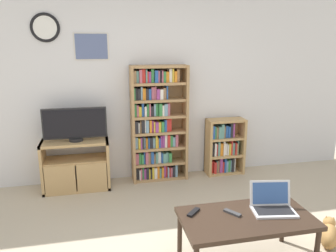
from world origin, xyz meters
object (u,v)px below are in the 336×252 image
(tv_stand, at_px, (76,165))
(remote_near_laptop, at_px, (232,213))
(cat, at_px, (329,234))
(bookshelf_short, at_px, (223,147))
(coffee_table, at_px, (246,221))
(laptop, at_px, (272,204))
(remote_far_from_laptop, at_px, (194,212))
(bookshelf_tall, at_px, (156,125))
(television, at_px, (75,124))

(tv_stand, xyz_separation_m, remote_near_laptop, (1.41, -1.89, 0.15))
(cat, bearing_deg, remote_near_laptop, -145.41)
(bookshelf_short, distance_m, remote_near_laptop, 2.12)
(coffee_table, bearing_deg, tv_stand, 127.85)
(tv_stand, distance_m, laptop, 2.61)
(tv_stand, relative_size, remote_near_laptop, 5.54)
(remote_far_from_laptop, height_order, cat, remote_far_from_laptop)
(laptop, height_order, cat, laptop)
(tv_stand, height_order, bookshelf_short, bookshelf_short)
(bookshelf_tall, bearing_deg, remote_near_laptop, -81.46)
(remote_near_laptop, bearing_deg, cat, -33.29)
(bookshelf_tall, height_order, bookshelf_short, bookshelf_tall)
(coffee_table, distance_m, remote_near_laptop, 0.14)
(bookshelf_tall, distance_m, coffee_table, 2.14)
(bookshelf_tall, xyz_separation_m, remote_far_from_laptop, (-0.03, -1.92, -0.31))
(laptop, xyz_separation_m, remote_far_from_laptop, (-0.70, 0.09, -0.05))
(bookshelf_tall, xyz_separation_m, coffee_table, (0.41, -2.06, -0.37))
(bookshelf_tall, height_order, remote_near_laptop, bookshelf_tall)
(bookshelf_short, relative_size, cat, 1.72)
(television, bearing_deg, bookshelf_tall, 6.08)
(tv_stand, bearing_deg, laptop, -46.79)
(television, relative_size, remote_near_laptop, 5.16)
(bookshelf_tall, bearing_deg, coffee_table, -78.89)
(bookshelf_short, bearing_deg, bookshelf_tall, 180.00)
(tv_stand, distance_m, remote_near_laptop, 2.36)
(remote_near_laptop, height_order, remote_far_from_laptop, same)
(coffee_table, xyz_separation_m, laptop, (0.27, 0.05, 0.11))
(bookshelf_tall, bearing_deg, cat, -56.26)
(coffee_table, bearing_deg, cat, 5.27)
(remote_near_laptop, bearing_deg, coffee_table, -65.90)
(tv_stand, distance_m, bookshelf_short, 2.13)
(remote_near_laptop, height_order, cat, remote_near_laptop)
(bookshelf_tall, distance_m, bookshelf_short, 1.09)
(cat, bearing_deg, remote_far_from_laptop, -149.16)
(laptop, xyz_separation_m, cat, (0.65, 0.03, -0.41))
(tv_stand, height_order, coffee_table, tv_stand)
(bookshelf_tall, height_order, laptop, bookshelf_tall)
(television, xyz_separation_m, remote_near_laptop, (1.39, -1.88, -0.41))
(remote_far_from_laptop, bearing_deg, coffee_table, -153.25)
(bookshelf_tall, bearing_deg, television, -173.92)
(tv_stand, height_order, laptop, laptop)
(cat, bearing_deg, bookshelf_tall, 157.19)
(bookshelf_tall, relative_size, remote_near_laptop, 10.40)
(laptop, distance_m, remote_near_laptop, 0.37)
(bookshelf_tall, relative_size, coffee_table, 1.44)
(bookshelf_short, height_order, cat, bookshelf_short)
(tv_stand, xyz_separation_m, television, (0.02, -0.01, 0.56))
(laptop, bearing_deg, bookshelf_short, 90.01)
(remote_near_laptop, bearing_deg, television, 92.03)
(television, xyz_separation_m, remote_far_from_laptop, (1.07, -1.80, -0.41))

